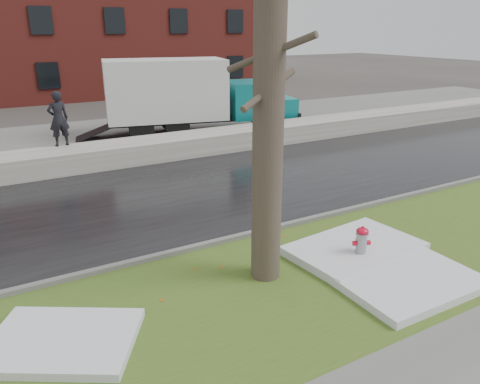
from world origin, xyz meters
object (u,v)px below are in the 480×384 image
fire_hydrant (361,242)px  tree (269,94)px  box_truck (189,95)px  worker (58,119)px

fire_hydrant → tree: (-2.06, 0.47, 3.11)m
box_truck → fire_hydrant: bearing=-85.9°
box_truck → worker: size_ratio=5.35×
fire_hydrant → tree: size_ratio=0.11×
fire_hydrant → tree: bearing=-169.9°
tree → worker: 10.38m
fire_hydrant → box_truck: 13.47m
box_truck → worker: bearing=-142.7°
fire_hydrant → tree: 3.76m
tree → worker: tree is taller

